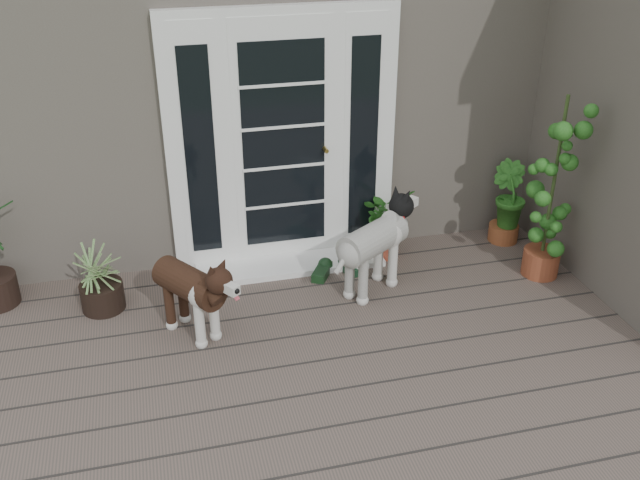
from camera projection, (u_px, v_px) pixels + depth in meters
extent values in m
cube|color=#6B5B4C|center=(388.00, 424.00, 4.49)|extent=(6.20, 4.60, 0.12)
cube|color=#665E54|center=(261.00, 42.00, 7.44)|extent=(7.40, 4.00, 3.10)
cube|color=white|center=(283.00, 141.00, 5.81)|extent=(1.90, 0.14, 2.15)
cube|color=white|center=(290.00, 264.00, 6.12)|extent=(1.60, 0.40, 0.05)
imported|color=#18551B|center=(386.00, 227.00, 6.19)|extent=(0.57, 0.57, 0.56)
imported|color=#164F1A|center=(506.00, 214.00, 6.44)|extent=(0.47, 0.47, 0.55)
imported|color=#18541C|center=(559.00, 206.00, 6.55)|extent=(0.40, 0.40, 0.57)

